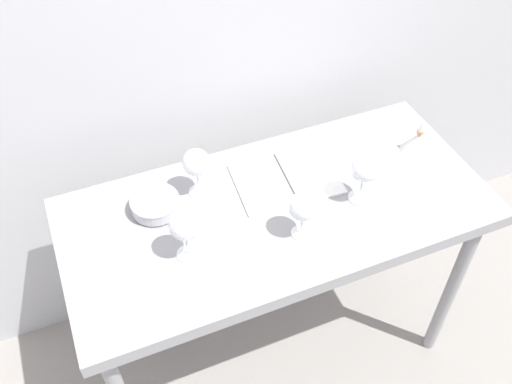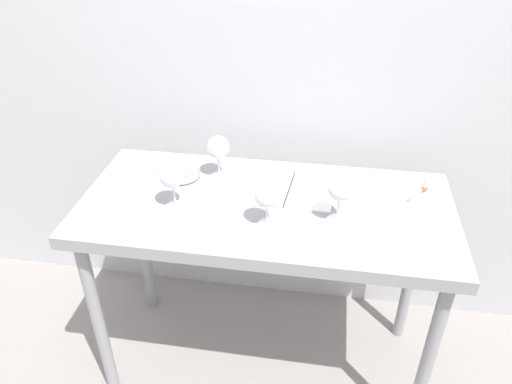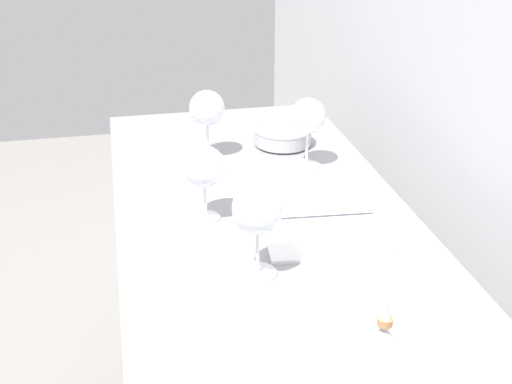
{
  "view_description": "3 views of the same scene",
  "coord_description": "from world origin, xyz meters",
  "views": [
    {
      "loc": [
        -0.55,
        -1.14,
        2.26
      ],
      "look_at": [
        -0.08,
        -0.01,
        1.0
      ],
      "focal_mm": 39.96,
      "sensor_mm": 36.0,
      "label": 1
    },
    {
      "loc": [
        0.2,
        -1.51,
        1.94
      ],
      "look_at": [
        -0.03,
        -0.04,
        0.97
      ],
      "focal_mm": 34.51,
      "sensor_mm": 36.0,
      "label": 2
    },
    {
      "loc": [
        1.35,
        -0.3,
        1.6
      ],
      "look_at": [
        0.03,
        -0.03,
        0.96
      ],
      "focal_mm": 48.4,
      "sensor_mm": 36.0,
      "label": 3
    }
  ],
  "objects": [
    {
      "name": "open_notebook",
      "position": [
        0.08,
        0.1,
        0.9
      ],
      "size": [
        0.36,
        0.28,
        0.01
      ],
      "rotation": [
        0.0,
        0.0,
        -0.08
      ],
      "color": "white",
      "rests_on": "steel_counter"
    },
    {
      "name": "wine_glass_far_left",
      "position": [
        -0.21,
        0.16,
        1.03
      ],
      "size": [
        0.09,
        0.09,
        0.18
      ],
      "color": "white",
      "rests_on": "steel_counter"
    },
    {
      "name": "steel_counter",
      "position": [
        0.0,
        -0.01,
        0.79
      ],
      "size": [
        1.4,
        0.65,
        0.9
      ],
      "color": "gray",
      "rests_on": "ground_plane"
    },
    {
      "name": "decanter_funnel",
      "position": [
        0.57,
        0.06,
        0.94
      ],
      "size": [
        0.11,
        0.11,
        0.13
      ],
      "color": "silver",
      "rests_on": "steel_counter"
    },
    {
      "name": "tasting_sheet_upper",
      "position": [
        0.38,
        0.16,
        0.9
      ],
      "size": [
        0.19,
        0.28,
        0.0
      ],
      "primitive_type": "cube",
      "rotation": [
        0.0,
        0.0,
        0.18
      ],
      "color": "white",
      "rests_on": "steel_counter"
    },
    {
      "name": "wine_glass_near_left",
      "position": [
        -0.33,
        -0.08,
        1.03
      ],
      "size": [
        0.09,
        0.09,
        0.18
      ],
      "color": "white",
      "rests_on": "steel_counter"
    },
    {
      "name": "back_wall",
      "position": [
        0.0,
        0.49,
        1.3
      ],
      "size": [
        3.8,
        0.04,
        2.6
      ],
      "primitive_type": "cube",
      "color": "#BABABF",
      "rests_on": "ground_plane"
    },
    {
      "name": "wine_glass_near_right",
      "position": [
        0.27,
        -0.07,
        1.03
      ],
      "size": [
        0.09,
        0.09,
        0.19
      ],
      "color": "white",
      "rests_on": "steel_counter"
    },
    {
      "name": "tasting_bowl",
      "position": [
        -0.37,
        0.13,
        0.93
      ],
      "size": [
        0.16,
        0.16,
        0.05
      ],
      "color": "#4C4C4C",
      "rests_on": "steel_counter"
    },
    {
      "name": "wine_glass_near_center",
      "position": [
        0.02,
        -0.14,
        1.02
      ],
      "size": [
        0.09,
        0.09,
        0.17
      ],
      "color": "white",
      "rests_on": "steel_counter"
    }
  ]
}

